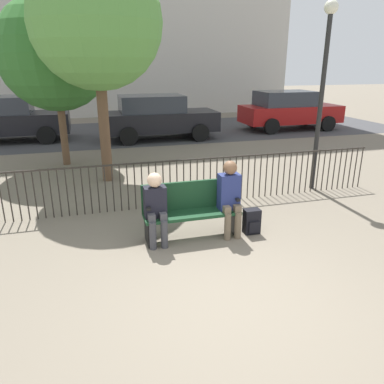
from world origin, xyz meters
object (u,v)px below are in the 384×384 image
at_px(park_bench, 191,208).
at_px(seated_person_0, 156,205).
at_px(tree_0, 96,23).
at_px(lamp_post, 324,71).
at_px(parked_car_0, 5,118).
at_px(tree_1, 55,54).
at_px(seated_person_1, 230,194).
at_px(backpack, 252,222).
at_px(parked_car_2, 289,110).
at_px(parked_car_1, 158,117).

relative_size(park_bench, seated_person_0, 1.35).
distance_m(tree_0, lamp_post, 4.98).
relative_size(park_bench, parked_car_0, 0.38).
relative_size(tree_1, lamp_post, 1.13).
distance_m(park_bench, seated_person_0, 0.64).
bearing_deg(lamp_post, seated_person_1, -146.84).
height_order(seated_person_0, tree_0, tree_0).
height_order(seated_person_0, seated_person_1, seated_person_1).
relative_size(seated_person_0, backpack, 2.75).
xyz_separation_m(seated_person_1, tree_1, (-2.78, 5.58, 2.24)).
bearing_deg(parked_car_2, tree_1, -158.44).
xyz_separation_m(park_bench, parked_car_0, (-4.30, 9.43, 0.35)).
height_order(backpack, parked_car_0, parked_car_0).
xyz_separation_m(lamp_post, parked_car_0, (-7.68, 7.76, -1.73)).
xyz_separation_m(tree_0, tree_1, (-1.03, 1.87, -0.60)).
relative_size(seated_person_0, parked_car_1, 0.28).
distance_m(park_bench, parked_car_2, 11.34).
bearing_deg(tree_0, backpack, -60.36).
relative_size(tree_0, parked_car_2, 1.19).
distance_m(seated_person_1, backpack, 0.64).
height_order(tree_0, parked_car_0, tree_0).
height_order(park_bench, seated_person_1, seated_person_1).
relative_size(park_bench, tree_0, 0.31).
distance_m(tree_0, parked_car_1, 5.97).
xyz_separation_m(backpack, lamp_post, (2.35, 1.85, 2.37)).
bearing_deg(parked_car_0, tree_0, -61.41).
bearing_deg(backpack, seated_person_1, 171.73).
height_order(backpack, parked_car_2, parked_car_2).
relative_size(seated_person_0, parked_car_2, 0.28).
bearing_deg(tree_1, parked_car_1, 42.56).
xyz_separation_m(backpack, parked_car_1, (0.06, 8.60, 0.63)).
bearing_deg(tree_0, parked_car_0, 118.59).
bearing_deg(seated_person_1, parked_car_1, 86.96).
relative_size(tree_0, parked_car_1, 1.19).
xyz_separation_m(tree_1, parked_car_1, (3.23, 2.97, -2.12)).
bearing_deg(tree_1, lamp_post, -34.40).
bearing_deg(parked_car_1, parked_car_2, 5.88).
xyz_separation_m(seated_person_1, tree_0, (-1.75, 3.71, 2.84)).
bearing_deg(parked_car_0, parked_car_2, -2.10).
relative_size(tree_1, parked_car_1, 1.06).
relative_size(lamp_post, parked_car_0, 0.94).
height_order(park_bench, backpack, park_bench).
xyz_separation_m(park_bench, lamp_post, (3.37, 1.67, 2.09)).
xyz_separation_m(park_bench, parked_car_1, (1.08, 8.42, 0.35)).
bearing_deg(parked_car_1, seated_person_1, -93.04).
relative_size(seated_person_0, seated_person_1, 0.92).
relative_size(backpack, parked_car_1, 0.10).
distance_m(park_bench, parked_car_1, 8.50).
bearing_deg(parked_car_0, backpack, -61.00).
relative_size(seated_person_1, tree_0, 0.25).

